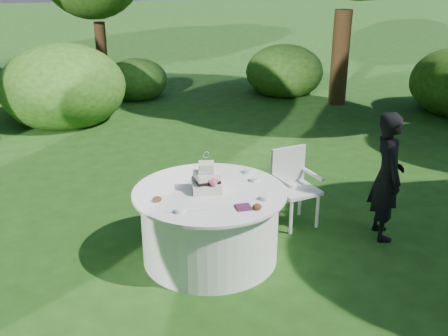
{
  "coord_description": "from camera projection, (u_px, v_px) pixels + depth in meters",
  "views": [
    {
      "loc": [
        -1.06,
        -4.7,
        2.91
      ],
      "look_at": [
        0.15,
        0.0,
        1.0
      ],
      "focal_mm": 42.0,
      "sensor_mm": 36.0,
      "label": 1
    }
  ],
  "objects": [
    {
      "name": "feather_plume",
      "position": [
        192.0,
        209.0,
        4.86
      ],
      "size": [
        0.48,
        0.07,
        0.01
      ],
      "primitive_type": "ellipsoid",
      "color": "white",
      "rests_on": "table"
    },
    {
      "name": "napkins",
      "position": [
        243.0,
        207.0,
        4.89
      ],
      "size": [
        0.14,
        0.14,
        0.02
      ],
      "primitive_type": "cube",
      "color": "#491F39",
      "rests_on": "table"
    },
    {
      "name": "table",
      "position": [
        210.0,
        224.0,
        5.41
      ],
      "size": [
        1.56,
        1.56,
        0.77
      ],
      "color": "silver",
      "rests_on": "ground"
    },
    {
      "name": "cake",
      "position": [
        207.0,
        180.0,
        5.23
      ],
      "size": [
        0.32,
        0.32,
        0.42
      ],
      "color": "beige",
      "rests_on": "table"
    },
    {
      "name": "votives",
      "position": [
        238.0,
        188.0,
        5.27
      ],
      "size": [
        0.99,
        0.88,
        0.04
      ],
      "color": "white",
      "rests_on": "table"
    },
    {
      "name": "guest",
      "position": [
        387.0,
        176.0,
        5.73
      ],
      "size": [
        0.46,
        0.6,
        1.46
      ],
      "primitive_type": "imported",
      "rotation": [
        0.0,
        0.0,
        1.33
      ],
      "color": "black",
      "rests_on": "ground"
    },
    {
      "name": "ground",
      "position": [
        210.0,
        257.0,
        5.55
      ],
      "size": [
        80.0,
        80.0,
        0.0
      ],
      "primitive_type": "plane",
      "color": "#1A3B10",
      "rests_on": "ground"
    },
    {
      "name": "chair",
      "position": [
        293.0,
        181.0,
        6.14
      ],
      "size": [
        0.54,
        0.53,
        0.91
      ],
      "color": "silver",
      "rests_on": "ground"
    },
    {
      "name": "petal_cups",
      "position": [
        206.0,
        203.0,
        4.94
      ],
      "size": [
        0.97,
        0.49,
        0.05
      ],
      "color": "#562D16",
      "rests_on": "table"
    }
  ]
}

